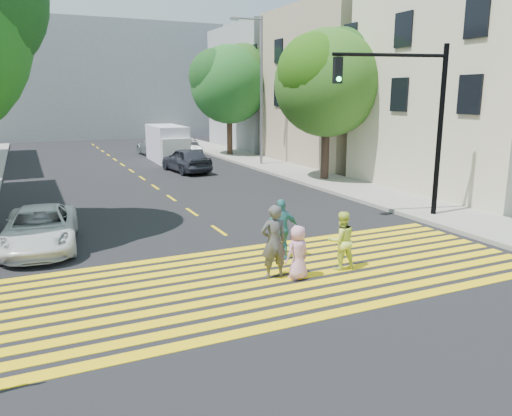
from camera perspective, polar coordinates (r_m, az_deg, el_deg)
ground at (r=11.81m, az=6.20°, el=-9.59°), size 120.00×120.00×0.00m
sidewalk_right at (r=28.51m, az=5.41°, el=3.83°), size 3.00×60.00×0.15m
crosswalk at (r=12.84m, az=3.26°, el=-7.63°), size 13.40×5.30×0.01m
lane_line at (r=32.64m, az=-14.56°, el=4.49°), size 0.12×34.40×0.01m
building_right_cream at (r=27.00m, az=25.93°, el=12.64°), size 10.00×10.00×10.00m
building_right_tan at (r=35.09m, az=11.67°, el=13.37°), size 10.00×10.00×10.00m
building_right_grey at (r=44.44m, az=3.04°, el=13.43°), size 10.00×10.00×10.00m
backdrop_block at (r=57.63m, az=-19.69°, el=13.57°), size 30.00×8.00×12.00m
tree_right_near at (r=26.59m, az=8.24°, el=14.55°), size 6.39×6.11×7.92m
tree_right_far at (r=37.61m, az=-3.00°, el=14.37°), size 6.76×6.34×8.20m
pedestrian_man at (r=12.37m, az=2.03°, el=-3.88°), size 0.71×0.49×1.87m
pedestrian_woman at (r=13.21m, az=9.73°, el=-3.68°), size 0.84×0.70×1.56m
pedestrian_child at (r=12.41m, az=4.79°, el=-5.08°), size 0.75×0.57×1.37m
pedestrian_extra at (r=13.91m, az=2.95°, el=-2.39°), size 1.06×0.66×1.69m
white_sedan at (r=16.16m, az=-23.46°, el=-2.15°), size 2.48×4.59×1.22m
dark_car_near at (r=30.00m, az=-7.99°, el=5.48°), size 2.24×4.47×1.46m
silver_car at (r=38.67m, az=-11.40°, el=6.94°), size 2.17×4.97×1.42m
dark_car_parked at (r=37.97m, az=-7.86°, el=6.85°), size 1.44×3.88×1.27m
white_van at (r=34.91m, az=-10.03°, el=7.13°), size 2.10×5.23×2.44m
traffic_signal at (r=18.76m, az=17.40°, el=10.85°), size 4.16×1.24×6.23m
street_lamp at (r=31.98m, az=0.30°, el=14.19°), size 2.08×0.36×9.18m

